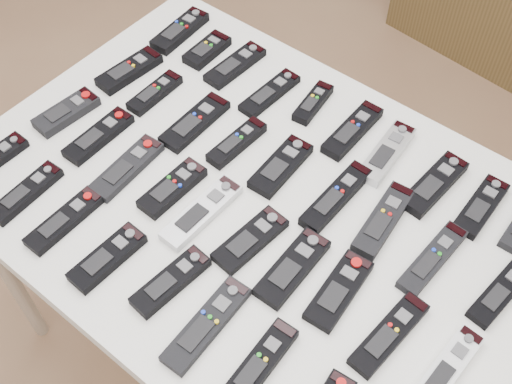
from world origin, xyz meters
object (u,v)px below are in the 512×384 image
Objects in this scene: remote_17 at (432,259)px; remote_19 at (67,112)px; remote_5 at (352,130)px; remote_27 at (389,334)px; remote_16 at (383,220)px; remote_33 at (171,281)px; table at (256,213)px; remote_25 at (292,268)px; remote_35 at (259,364)px; remote_15 at (336,197)px; remote_21 at (127,168)px; remote_7 at (434,184)px; remote_2 at (235,65)px; remote_3 at (270,93)px; remote_18 at (501,292)px; remote_24 at (250,240)px; remote_28 at (446,370)px; remote_30 at (26,193)px; remote_4 at (313,103)px; remote_31 at (64,220)px; remote_8 at (481,207)px; remote_12 at (195,122)px; remote_6 at (387,153)px; remote_34 at (207,324)px; remote_10 at (129,70)px; remote_32 at (108,257)px; remote_1 at (207,50)px; remote_20 at (99,136)px; remote_22 at (172,188)px; remote_11 at (155,93)px; remote_23 at (202,212)px; remote_0 at (180,31)px; remote_13 at (237,143)px; remote_26 at (339,290)px.

remote_17 is 0.89m from remote_19.
remote_5 is 0.51m from remote_27.
remote_16 is 1.14× the size of remote_33.
table is 6.84× the size of remote_25.
remote_35 is (-0.01, -0.40, -0.00)m from remote_16.
remote_15 reaches higher than remote_17.
remote_16 and remote_35 have the same top height.
remote_7 is at bearing 31.23° from remote_21.
remote_3 is (0.13, -0.02, -0.00)m from remote_2.
remote_24 is at bearing -148.85° from remote_18.
remote_28 is at bearing -22.33° from remote_2.
table is 7.17× the size of remote_30.
remote_4 is 0.77× the size of remote_31.
remote_8 is 0.88× the size of remote_28.
remote_12 is at bearing 86.19° from remote_31.
remote_25 is at bearing -92.31° from remote_6.
remote_2 and remote_34 have the same top height.
table is 7.20× the size of remote_10.
remote_28 is (0.37, -0.19, -0.00)m from remote_15.
remote_3 is 1.29× the size of remote_4.
remote_19 is 0.93× the size of remote_33.
remote_31 is 1.08× the size of remote_32.
remote_10 reaches higher than remote_31.
remote_20 is at bearing -90.86° from remote_1.
remote_34 is (0.11, -0.02, -0.00)m from remote_33.
remote_6 is 1.04× the size of remote_35.
remote_22 is (-0.54, -0.37, 0.00)m from remote_8.
remote_17 is (0.76, 0.01, -0.00)m from remote_11.
remote_3 is at bearing 173.85° from remote_18.
remote_23 is (0.33, -0.19, -0.00)m from remote_11.
remote_27 is at bearing -1.55° from remote_25.
remote_7 is 1.04× the size of remote_20.
remote_30 is 1.03× the size of remote_33.
remote_8 is 0.66m from remote_22.
remote_2 is 0.97× the size of remote_35.
remote_0 is 0.68m from remote_24.
remote_25 is at bearing 18.11° from remote_30.
remote_24 is at bearing -22.86° from remote_11.
remote_21 is at bearing -157.15° from remote_18.
remote_30 reaches higher than table.
remote_31 is (-0.33, -0.20, 0.00)m from remote_24.
remote_10 reaches higher than remote_25.
remote_5 is 0.27m from remote_13.
remote_34 is (-0.15, -0.21, 0.00)m from remote_26.
remote_19 is 0.88× the size of remote_31.
remote_20 is 0.12m from remote_21.
remote_18 is at bearing 42.05° from remote_33.
remote_7 is at bearing 71.01° from remote_34.
remote_17 is at bearing -43.87° from remote_6.
remote_6 reaches higher than remote_8.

